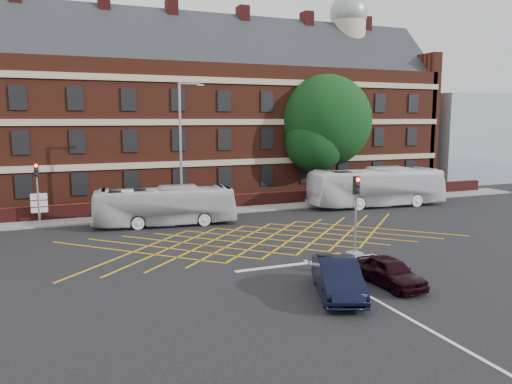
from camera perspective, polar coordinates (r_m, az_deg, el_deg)
name	(u,v)px	position (r m, az deg, el deg)	size (l,w,h in m)	color
ground	(280,247)	(28.75, 2.79, -6.27)	(120.00, 120.00, 0.00)	black
victorian_building	(187,113)	(48.73, -7.92, 8.95)	(51.00, 12.17, 20.40)	#522115
boundary_wall	(213,202)	(40.55, -4.93, -1.20)	(56.00, 0.50, 1.10)	#491513
far_pavement	(217,211)	(39.69, -4.50, -2.12)	(60.00, 3.00, 0.12)	slate
glass_block	(465,138)	(65.06, 22.75, 5.71)	(14.00, 10.00, 10.00)	#99B2BF
box_junction_hatching	(267,239)	(30.52, 1.21, -5.38)	(11.50, 0.12, 0.02)	#CC990C
stop_line	(309,263)	(25.73, 6.09, -8.04)	(8.00, 0.30, 0.02)	silver
centre_line	(388,307)	(20.53, 14.87, -12.57)	(0.15, 14.00, 0.02)	silver
bus_left	(165,206)	(34.75, -10.37, -1.58)	(2.26, 9.67, 2.69)	silver
bus_right	(376,187)	(42.81, 13.61, 0.56)	(2.74, 11.71, 3.26)	silver
car_navy	(338,278)	(21.12, 9.34, -9.64)	(1.61, 4.63, 1.52)	black
car_maroon	(390,272)	(22.85, 15.11, -8.77)	(1.50, 3.72, 1.27)	black
deciduous_tree	(325,127)	(47.28, 7.91, 7.35)	(8.56, 8.55, 11.37)	black
traffic_light_near	(355,224)	(26.96, 11.29, -3.55)	(0.70, 0.70, 4.27)	slate
traffic_light_far	(38,200)	(37.34, -23.64, -0.81)	(0.70, 0.70, 4.27)	slate
street_lamp	(182,173)	(35.80, -8.46, 2.11)	(2.25, 1.00, 9.74)	slate
direction_signs	(39,204)	(37.93, -23.54, -1.26)	(1.10, 0.16, 2.20)	gray
utility_cabinet	(337,263)	(24.27, 9.25, -8.03)	(0.40, 0.37, 0.89)	#EBA80D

